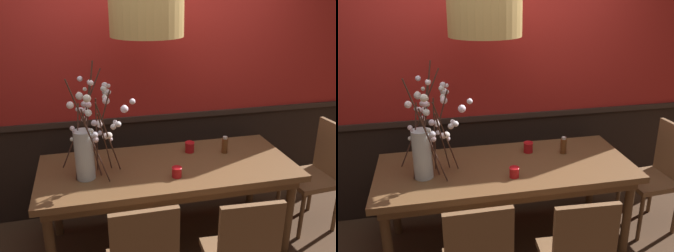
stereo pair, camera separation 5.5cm
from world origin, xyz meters
The scene contains 11 objects.
ground_plane centered at (0.00, 0.00, 0.00)m, with size 24.00×24.00×0.00m, color #4C3321.
back_wall centered at (0.00, 0.69, 1.32)m, with size 4.46×0.14×2.66m.
dining_table centered at (0.00, 0.00, 0.66)m, with size 2.02×0.85×0.74m.
chair_far_side_left centered at (-0.34, 0.87, 0.51)m, with size 0.43×0.42×0.88m.
chair_far_side_right centered at (0.29, 0.85, 0.53)m, with size 0.41×0.41×0.94m.
chair_head_east_end centered at (1.38, -0.02, 0.54)m, with size 0.45×0.44×0.97m.
vase_with_blossoms centered at (-0.61, -0.05, 1.02)m, with size 0.54×0.57×0.86m.
candle_holder_nearer_center centered at (0.24, 0.20, 0.79)m, with size 0.08×0.08×0.09m.
candle_holder_nearer_edge centered at (0.02, -0.21, 0.78)m, with size 0.08×0.08×0.08m.
condiment_bottle centered at (0.53, 0.12, 0.81)m, with size 0.05×0.05×0.15m.
pendant_lamp centered at (-0.13, 0.09, 1.89)m, with size 0.53×0.53×0.92m.
Camera 1 is at (-0.61, -2.54, 2.06)m, focal length 38.96 mm.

